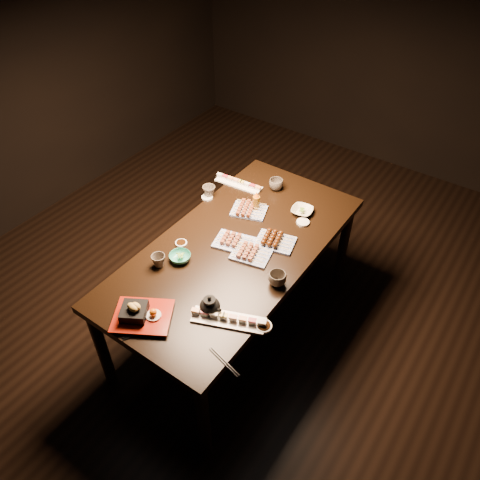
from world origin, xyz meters
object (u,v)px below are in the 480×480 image
at_px(yakitori_plate_right, 251,252).
at_px(edamame_bowl_cream, 302,211).
at_px(yakitori_plate_center, 234,240).
at_px(sushi_platter_near, 228,318).
at_px(teacup_far_left, 209,191).
at_px(yakitori_plate_left, 249,208).
at_px(tempura_tray, 142,311).
at_px(dining_table, 236,288).
at_px(teacup_mid_right, 277,279).
at_px(teapot, 210,304).
at_px(condiment_bottle, 256,201).
at_px(edamame_bowl_green, 180,257).
at_px(teacup_near_left, 159,261).
at_px(sushi_platter_far, 239,182).
at_px(teacup_far_right, 276,184).

relative_size(yakitori_plate_right, edamame_bowl_cream, 1.62).
xyz_separation_m(yakitori_plate_right, edamame_bowl_cream, (0.05, 0.54, -0.01)).
bearing_deg(yakitori_plate_center, sushi_platter_near, -71.33).
relative_size(edamame_bowl_cream, teacup_far_left, 1.58).
distance_m(edamame_bowl_cream, teacup_far_left, 0.66).
bearing_deg(yakitori_plate_left, tempura_tray, -106.55).
bearing_deg(dining_table, yakitori_plate_right, -16.81).
distance_m(dining_table, edamame_bowl_cream, 0.68).
xyz_separation_m(dining_table, teacup_mid_right, (0.37, -0.11, 0.42)).
xyz_separation_m(edamame_bowl_cream, teapot, (0.02, -1.02, 0.04)).
distance_m(yakitori_plate_left, condiment_bottle, 0.07).
distance_m(yakitori_plate_left, edamame_bowl_cream, 0.35).
bearing_deg(teapot, sushi_platter_near, 3.56).
distance_m(edamame_bowl_cream, teacup_mid_right, 0.68).
distance_m(yakitori_plate_center, teacup_far_left, 0.52).
bearing_deg(edamame_bowl_green, condiment_bottle, 81.34).
relative_size(teacup_near_left, condiment_bottle, 0.58).
bearing_deg(dining_table, teacup_mid_right, -29.50).
bearing_deg(edamame_bowl_cream, teacup_near_left, -115.72).
bearing_deg(yakitori_plate_left, sushi_platter_far, 118.58).
relative_size(yakitori_plate_left, teacup_far_left, 2.56).
distance_m(edamame_bowl_green, condiment_bottle, 0.67).
bearing_deg(tempura_tray, teapot, 11.95).
height_order(yakitori_plate_left, teacup_far_right, teacup_far_right).
relative_size(edamame_bowl_cream, teacup_far_right, 1.41).
xyz_separation_m(yakitori_plate_center, yakitori_plate_right, (0.15, -0.03, -0.00)).
xyz_separation_m(sushi_platter_near, teapot, (-0.12, -0.00, 0.03)).
height_order(yakitori_plate_center, teacup_far_right, teacup_far_right).
relative_size(tempura_tray, teacup_far_left, 3.40).
bearing_deg(sushi_platter_far, teapot, 113.06).
xyz_separation_m(teacup_far_left, teapot, (0.64, -0.81, 0.01)).
xyz_separation_m(teacup_near_left, teapot, (0.46, -0.10, 0.02)).
xyz_separation_m(sushi_platter_near, yakitori_plate_right, (-0.18, 0.48, 0.01)).
height_order(edamame_bowl_cream, tempura_tray, tempura_tray).
bearing_deg(teapot, dining_table, 112.29).
height_order(edamame_bowl_green, teacup_far_right, teacup_far_right).
bearing_deg(tempura_tray, teacup_far_left, 78.87).
distance_m(yakitori_plate_center, edamame_bowl_cream, 0.54).
distance_m(sushi_platter_far, yakitori_plate_right, 0.74).
height_order(teacup_mid_right, condiment_bottle, condiment_bottle).
bearing_deg(edamame_bowl_green, teacup_near_left, -123.08).
bearing_deg(teacup_far_left, yakitori_plate_left, 2.88).
bearing_deg(edamame_bowl_cream, yakitori_plate_center, -110.81).
bearing_deg(dining_table, teapot, -81.69).
bearing_deg(teacup_near_left, edamame_bowl_green, 56.92).
bearing_deg(edamame_bowl_cream, edamame_bowl_green, -114.67).
distance_m(sushi_platter_far, edamame_bowl_cream, 0.53).
distance_m(dining_table, yakitori_plate_right, 0.42).
bearing_deg(teacup_mid_right, condiment_bottle, 133.68).
relative_size(yakitori_plate_center, teacup_mid_right, 2.35).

